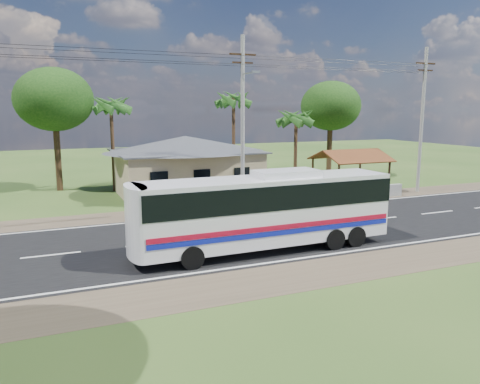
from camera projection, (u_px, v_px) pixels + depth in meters
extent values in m
plane|color=#2B491A|center=(238.00, 235.00, 24.14)|extent=(120.00, 120.00, 0.00)
cube|color=black|center=(238.00, 235.00, 24.13)|extent=(120.00, 10.00, 0.02)
cube|color=brown|center=(200.00, 210.00, 30.04)|extent=(120.00, 3.00, 0.01)
cube|color=brown|center=(302.00, 275.00, 18.23)|extent=(120.00, 3.00, 0.01)
cube|color=silver|center=(209.00, 216.00, 28.40)|extent=(120.00, 0.15, 0.01)
cube|color=silver|center=(281.00, 261.00, 19.86)|extent=(120.00, 0.15, 0.01)
cube|color=silver|center=(238.00, 234.00, 24.13)|extent=(120.00, 0.15, 0.01)
cube|color=tan|center=(186.00, 172.00, 36.04)|extent=(10.00, 8.00, 3.20)
cube|color=#4C4F54|center=(185.00, 151.00, 35.76)|extent=(10.60, 8.60, 0.10)
pyramid|color=#4C4F54|center=(185.00, 136.00, 35.55)|extent=(12.40, 10.00, 1.20)
cube|color=black|center=(159.00, 180.00, 31.23)|extent=(1.20, 0.08, 1.20)
cube|color=black|center=(202.00, 178.00, 32.37)|extent=(1.20, 0.08, 1.20)
cube|color=black|center=(242.00, 176.00, 33.52)|extent=(1.20, 0.08, 1.20)
cylinder|color=#332412|center=(339.00, 180.00, 34.07)|extent=(0.16, 0.16, 2.60)
cylinder|color=#332412|center=(312.00, 174.00, 37.34)|extent=(0.16, 0.16, 2.60)
cylinder|color=#332412|center=(389.00, 177.00, 35.82)|extent=(0.16, 0.16, 2.60)
cylinder|color=#332412|center=(360.00, 171.00, 39.09)|extent=(0.16, 0.16, 2.60)
cube|color=brown|center=(360.00, 156.00, 35.30)|extent=(5.20, 2.28, 0.90)
cube|color=brown|center=(342.00, 154.00, 37.30)|extent=(5.20, 2.28, 0.90)
cube|color=#332412|center=(351.00, 150.00, 36.24)|extent=(5.20, 0.12, 0.12)
cube|color=#9E9E99|center=(362.00, 193.00, 33.71)|extent=(7.00, 0.30, 0.90)
cylinder|color=#9E9E99|center=(243.00, 123.00, 30.22)|extent=(0.26, 0.26, 11.00)
cube|color=#332412|center=(243.00, 54.00, 29.47)|extent=(1.80, 0.12, 0.12)
cube|color=#332412|center=(243.00, 63.00, 29.56)|extent=(1.40, 0.10, 0.10)
cylinder|color=#9E9E99|center=(422.00, 121.00, 35.94)|extent=(0.26, 0.26, 11.00)
cube|color=#332412|center=(426.00, 63.00, 35.19)|extent=(1.80, 0.12, 0.12)
cube|color=#332412|center=(425.00, 70.00, 35.28)|extent=(1.40, 0.10, 0.10)
cylinder|color=gray|center=(249.00, 73.00, 28.78)|extent=(0.08, 2.00, 0.08)
cube|color=gray|center=(256.00, 72.00, 27.87)|extent=(0.50, 0.18, 0.12)
cylinder|color=black|center=(113.00, 52.00, 26.46)|extent=(16.00, 0.02, 0.02)
cylinder|color=black|center=(342.00, 62.00, 32.37)|extent=(15.00, 0.02, 0.02)
cylinder|color=#47301E|center=(295.00, 153.00, 37.22)|extent=(0.28, 0.28, 6.00)
cylinder|color=#47301E|center=(234.00, 141.00, 39.84)|extent=(0.28, 0.28, 7.50)
cylinder|color=#47301E|center=(113.00, 147.00, 36.53)|extent=(0.28, 0.28, 7.00)
cylinder|color=#47301E|center=(58.00, 153.00, 36.91)|extent=(0.50, 0.50, 5.95)
ellipsoid|color=#13340E|center=(54.00, 99.00, 36.19)|extent=(6.00, 6.00, 4.92)
cylinder|color=#47301E|center=(329.00, 148.00, 44.27)|extent=(0.50, 0.50, 5.60)
ellipsoid|color=#13340E|center=(331.00, 106.00, 43.59)|extent=(5.60, 5.60, 4.59)
cube|color=silver|center=(267.00, 210.00, 21.14)|extent=(11.75, 2.54, 2.93)
cube|color=black|center=(267.00, 194.00, 21.02)|extent=(11.80, 2.60, 1.08)
cube|color=black|center=(136.00, 212.00, 18.80)|extent=(0.14, 2.25, 1.76)
cube|color=maroon|center=(279.00, 227.00, 20.11)|extent=(11.54, 0.13, 0.22)
cube|color=#0D1894|center=(279.00, 233.00, 20.16)|extent=(11.54, 0.13, 0.22)
cube|color=silver|center=(286.00, 173.00, 21.24)|extent=(2.95, 1.59, 0.29)
cylinder|color=black|center=(192.00, 257.00, 18.85)|extent=(0.98, 0.35, 0.98)
cylinder|color=black|center=(177.00, 243.00, 20.89)|extent=(0.98, 0.35, 0.98)
cylinder|color=black|center=(334.00, 239.00, 21.51)|extent=(0.98, 0.35, 0.98)
cylinder|color=black|center=(309.00, 228.00, 23.55)|extent=(0.98, 0.35, 0.98)
cylinder|color=black|center=(355.00, 237.00, 21.97)|extent=(0.98, 0.35, 0.98)
cylinder|color=black|center=(328.00, 226.00, 24.00)|extent=(0.98, 0.35, 0.98)
imported|color=black|center=(353.00, 193.00, 33.30)|extent=(1.92, 0.83, 0.98)
imported|color=navy|center=(353.00, 188.00, 32.83)|extent=(0.75, 0.58, 1.84)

